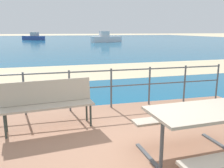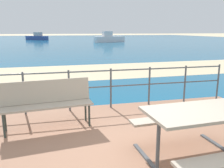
{
  "view_description": "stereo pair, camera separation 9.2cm",
  "coord_description": "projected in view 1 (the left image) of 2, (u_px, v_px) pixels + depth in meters",
  "views": [
    {
      "loc": [
        -1.38,
        -3.02,
        1.9
      ],
      "look_at": [
        0.18,
        2.98,
        0.5
      ],
      "focal_mm": 38.44,
      "sensor_mm": 36.0,
      "label": 1
    },
    {
      "loc": [
        -1.29,
        -3.04,
        1.9
      ],
      "look_at": [
        0.18,
        2.98,
        0.5
      ],
      "focal_mm": 38.44,
      "sensor_mm": 36.0,
      "label": 2
    }
  ],
  "objects": [
    {
      "name": "patio_paving",
      "position": [
        150.0,
        157.0,
        3.6
      ],
      "size": [
        6.4,
        5.2,
        0.06
      ],
      "primitive_type": "cube",
      "color": "#996B51",
      "rests_on": "ground"
    },
    {
      "name": "park_bench",
      "position": [
        48.0,
        100.0,
        4.52
      ],
      "size": [
        1.72,
        0.6,
        0.91
      ],
      "rotation": [
        0.0,
        0.0,
        0.11
      ],
      "color": "tan",
      "rests_on": "patio_paving"
    },
    {
      "name": "boat_mid",
      "position": [
        33.0,
        37.0,
        46.17
      ],
      "size": [
        4.66,
        4.55,
        1.49
      ],
      "rotation": [
        0.0,
        0.0,
        2.37
      ],
      "color": "#2D478C",
      "rests_on": "sea_water"
    },
    {
      "name": "picnic_table",
      "position": [
        204.0,
        123.0,
        3.24
      ],
      "size": [
        1.59,
        1.62,
        0.8
      ],
      "rotation": [
        0.0,
        0.0,
        0.05
      ],
      "color": "tan",
      "rests_on": "patio_paving"
    },
    {
      "name": "ground_plane",
      "position": [
        150.0,
        159.0,
        3.61
      ],
      "size": [
        240.0,
        240.0,
        0.0
      ],
      "primitive_type": "plane",
      "color": "beige"
    },
    {
      "name": "boat_near",
      "position": [
        107.0,
        38.0,
        38.2
      ],
      "size": [
        5.66,
        2.63,
        1.71
      ],
      "rotation": [
        0.0,
        0.0,
        0.31
      ],
      "color": "silver",
      "rests_on": "sea_water"
    },
    {
      "name": "beach_strip",
      "position": [
        81.0,
        72.0,
        11.12
      ],
      "size": [
        54.08,
        5.51,
        0.01
      ],
      "primitive_type": "cube",
      "rotation": [
        0.0,
        0.0,
        0.02
      ],
      "color": "beige",
      "rests_on": "ground"
    },
    {
      "name": "sea_water",
      "position": [
        57.0,
        41.0,
        41.37
      ],
      "size": [
        90.0,
        90.0,
        0.01
      ],
      "primitive_type": "cube",
      "color": "#145B84",
      "rests_on": "ground"
    },
    {
      "name": "railing_fence",
      "position": [
        111.0,
        84.0,
        5.7
      ],
      "size": [
        5.94,
        0.04,
        0.95
      ],
      "color": "#4C5156",
      "rests_on": "patio_paving"
    }
  ]
}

